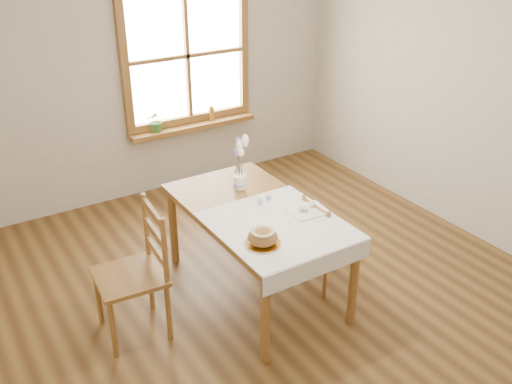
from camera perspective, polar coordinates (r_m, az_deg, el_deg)
ground at (r=4.62m, az=2.02°, el=-11.46°), size 5.00×5.00×0.00m
room_walls at (r=3.82m, az=2.43°, el=9.16°), size 4.60×5.10×2.65m
window at (r=6.20m, az=-6.95°, el=13.38°), size 1.46×0.08×1.46m
window_sill at (r=6.35m, az=-6.30°, el=6.58°), size 1.46×0.20×0.05m
dining_table at (r=4.46m, az=0.00°, el=-2.70°), size 0.90×1.60×0.75m
table_linen at (r=4.20m, az=2.21°, el=-3.35°), size 0.91×0.99×0.01m
chair_left at (r=4.20m, az=-12.57°, el=-8.08°), size 0.53×0.51×1.01m
chair_right at (r=4.72m, az=7.43°, el=-4.96°), size 0.39×0.38×0.80m
bread_plate at (r=3.95m, az=0.67°, el=-5.19°), size 0.26×0.26×0.01m
bread_loaf at (r=3.92m, az=0.68°, el=-4.39°), size 0.21×0.21×0.12m
egg_napkin at (r=4.39m, az=5.19°, el=-1.86°), size 0.31×0.27×0.01m
eggs at (r=4.37m, az=5.21°, el=-1.51°), size 0.24×0.22×0.05m
salt_shaker at (r=4.45m, az=0.41°, el=-0.84°), size 0.05×0.05×0.08m
pepper_shaker at (r=4.51m, az=1.28°, el=-0.41°), size 0.05×0.05×0.08m
flower_vase at (r=4.72m, az=-1.65°, el=0.92°), size 0.11×0.11×0.11m
lavender_bouquet at (r=4.62m, az=-1.68°, el=3.45°), size 0.18×0.18×0.34m
potted_plant at (r=6.16m, az=-9.90°, el=6.82°), size 0.28×0.29×0.18m
amber_bottle at (r=6.42m, az=-4.46°, el=7.89°), size 0.06×0.06×0.17m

